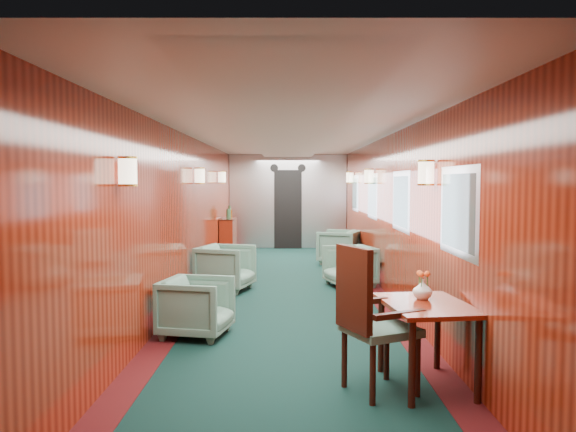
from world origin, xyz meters
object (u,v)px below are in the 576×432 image
(armchair_left_far, at_px, (226,268))
(armchair_right_far, at_px, (339,247))
(armchair_right_near, at_px, (350,266))
(side_chair, at_px, (369,314))
(armchair_left_near, at_px, (197,307))
(dining_table, at_px, (426,316))
(credenza, at_px, (228,237))

(armchair_left_far, distance_m, armchair_right_far, 3.47)
(armchair_right_near, bearing_deg, side_chair, -21.77)
(side_chair, xyz_separation_m, armchair_left_far, (-1.62, 4.30, -0.29))
(armchair_right_near, bearing_deg, armchair_left_far, -97.59)
(side_chair, relative_size, armchair_left_near, 1.67)
(dining_table, xyz_separation_m, credenza, (-2.49, 7.94, -0.14))
(side_chair, distance_m, armchair_left_near, 2.39)
(side_chair, relative_size, credenza, 1.03)
(side_chair, xyz_separation_m, armchair_right_near, (0.36, 4.64, -0.32))
(dining_table, relative_size, credenza, 0.87)
(dining_table, relative_size, armchair_right_near, 1.39)
(armchair_left_near, bearing_deg, side_chair, -124.16)
(side_chair, bearing_deg, armchair_right_near, 60.63)
(side_chair, height_order, armchair_left_far, side_chair)
(credenza, height_order, armchair_right_far, credenza)
(armchair_left_near, distance_m, armchair_right_near, 3.57)
(credenza, bearing_deg, side_chair, -76.23)
(credenza, relative_size, armchair_right_near, 1.59)
(side_chair, relative_size, armchair_right_near, 1.64)
(credenza, xyz_separation_m, armchair_left_near, (0.33, -6.41, -0.13))
(armchair_right_near, distance_m, armchair_right_far, 2.48)
(dining_table, bearing_deg, credenza, 100.36)
(side_chair, relative_size, armchair_right_far, 1.53)
(dining_table, bearing_deg, armchair_left_far, 110.13)
(armchair_left_near, bearing_deg, credenza, 14.33)
(dining_table, relative_size, side_chair, 0.85)
(side_chair, xyz_separation_m, armchair_right_far, (0.41, 7.12, -0.29))
(dining_table, height_order, armchair_left_near, dining_table)
(armchair_left_far, bearing_deg, armchair_right_near, -64.13)
(dining_table, relative_size, armchair_left_far, 1.29)
(side_chair, xyz_separation_m, armchair_left_near, (-1.66, 1.69, -0.32))
(dining_table, height_order, side_chair, side_chair)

